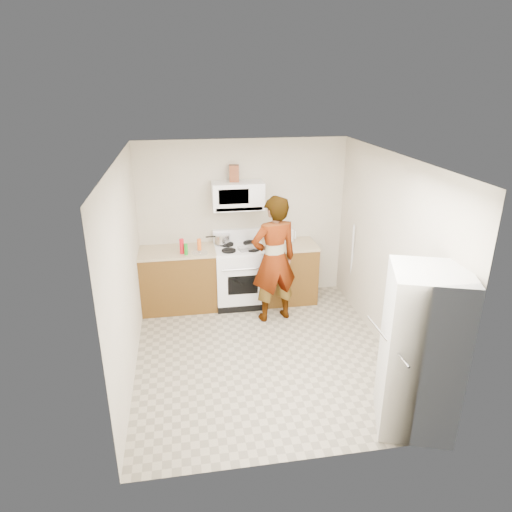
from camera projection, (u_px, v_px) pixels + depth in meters
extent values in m
plane|color=gray|center=(263.00, 353.00, 5.89)|extent=(3.60, 3.60, 0.00)
cube|color=beige|center=(243.00, 221.00, 7.08)|extent=(3.20, 0.02, 2.50)
cube|color=beige|center=(389.00, 256.00, 5.68)|extent=(0.02, 3.60, 2.50)
cube|color=brown|center=(179.00, 280.00, 6.94)|extent=(1.12, 0.62, 0.90)
cube|color=tan|center=(177.00, 251.00, 6.77)|extent=(1.14, 0.64, 0.03)
cube|color=brown|center=(289.00, 273.00, 7.20)|extent=(0.80, 0.62, 0.90)
cube|color=tan|center=(290.00, 245.00, 7.03)|extent=(0.82, 0.64, 0.03)
cube|color=white|center=(240.00, 276.00, 7.07)|extent=(0.76, 0.65, 0.90)
cube|color=white|center=(240.00, 248.00, 6.90)|extent=(0.76, 0.62, 0.03)
cube|color=white|center=(237.00, 235.00, 7.12)|extent=(0.76, 0.08, 0.20)
cube|color=white|center=(238.00, 195.00, 6.74)|extent=(0.76, 0.38, 0.40)
imported|color=tan|center=(274.00, 260.00, 6.44)|extent=(0.76, 0.58, 1.86)
cube|color=silver|center=(421.00, 351.00, 4.41)|extent=(0.89, 0.89, 1.70)
cylinder|color=white|center=(289.00, 235.00, 7.12)|extent=(0.16, 0.16, 0.18)
cube|color=brown|center=(234.00, 173.00, 6.67)|extent=(0.15, 0.15, 0.24)
cylinder|color=silver|center=(222.00, 239.00, 7.00)|extent=(0.28, 0.28, 0.13)
cube|color=white|center=(247.00, 248.00, 6.78)|extent=(0.28, 0.22, 0.05)
cylinder|color=red|center=(182.00, 246.00, 6.61)|extent=(0.08, 0.08, 0.22)
cylinder|color=orange|center=(199.00, 245.00, 6.73)|extent=(0.08, 0.08, 0.18)
cylinder|color=#198E1F|center=(186.00, 249.00, 6.57)|extent=(0.07, 0.07, 0.17)
cylinder|color=silver|center=(200.00, 253.00, 6.65)|extent=(0.26, 0.26, 0.01)
cylinder|color=silver|center=(352.00, 263.00, 7.00)|extent=(0.15, 0.27, 1.32)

